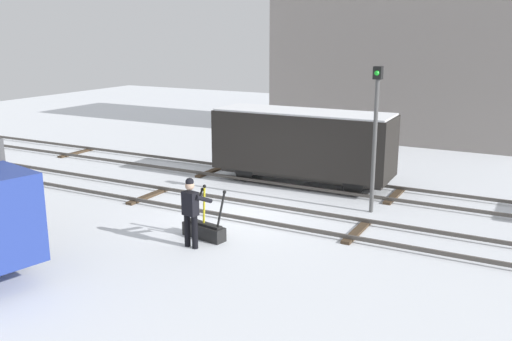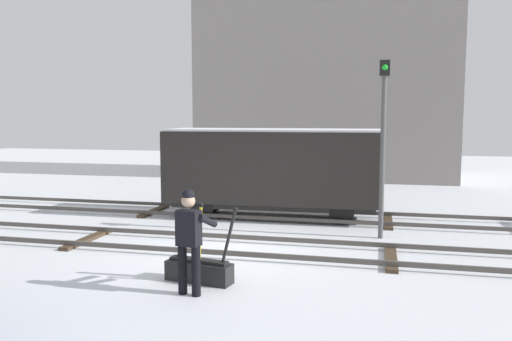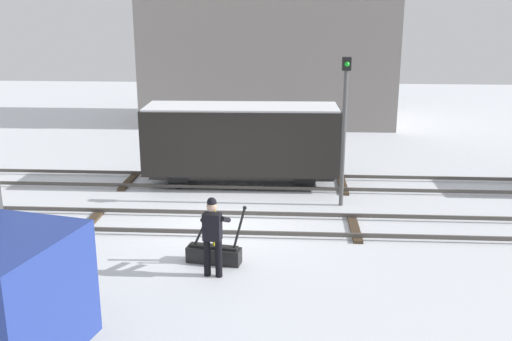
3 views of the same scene
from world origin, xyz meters
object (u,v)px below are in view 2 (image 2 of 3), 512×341
object	(u,v)px
signal_post	(383,132)
freight_car_mid_siding	(273,168)
switch_lever_frame	(200,268)
rail_worker	(190,235)

from	to	relation	value
signal_post	freight_car_mid_siding	size ratio (longest dim) A/B	0.69
signal_post	switch_lever_frame	bearing A→B (deg)	-127.30
rail_worker	freight_car_mid_siding	distance (m)	6.73
rail_worker	signal_post	xyz separation A→B (m)	(3.11, 4.83, 1.58)
switch_lever_frame	signal_post	world-z (taller)	signal_post
rail_worker	signal_post	distance (m)	5.96
switch_lever_frame	freight_car_mid_siding	world-z (taller)	freight_car_mid_siding
freight_car_mid_siding	switch_lever_frame	bearing A→B (deg)	-92.73
rail_worker	freight_car_mid_siding	world-z (taller)	freight_car_mid_siding
rail_worker	switch_lever_frame	bearing A→B (deg)	105.88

